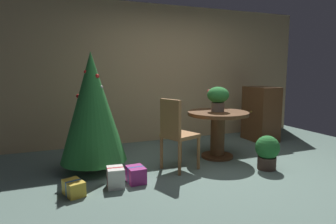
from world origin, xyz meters
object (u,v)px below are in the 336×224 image
object	(u,v)px
gift_box_gold	(74,188)
potted_plant	(267,151)
wooden_cabinet	(261,114)
gift_box_purple	(136,175)
gift_box_cream	(116,177)
round_dining_table	(218,126)
wooden_chair_left_near	(176,131)
holiday_tree	(92,107)
flower_vase	(218,97)

from	to	relation	value
gift_box_gold	potted_plant	xyz separation A→B (m)	(2.58, -0.10, 0.17)
wooden_cabinet	potted_plant	distance (m)	1.81
gift_box_purple	gift_box_gold	size ratio (longest dim) A/B	0.86
gift_box_cream	potted_plant	xyz separation A→B (m)	(2.10, -0.15, 0.14)
gift_box_purple	round_dining_table	bearing A→B (deg)	20.09
wooden_cabinet	gift_box_purple	bearing A→B (deg)	-156.85
round_dining_table	gift_box_cream	bearing A→B (deg)	-161.23
round_dining_table	wooden_cabinet	bearing A→B (deg)	26.25
potted_plant	gift_box_purple	bearing A→B (deg)	173.68
wooden_chair_left_near	gift_box_gold	size ratio (longest dim) A/B	3.27
round_dining_table	gift_box_gold	bearing A→B (deg)	-163.81
wooden_chair_left_near	wooden_cabinet	world-z (taller)	wooden_cabinet
round_dining_table	gift_box_purple	distance (m)	1.64
wooden_chair_left_near	gift_box_cream	world-z (taller)	wooden_chair_left_near
gift_box_gold	holiday_tree	bearing A→B (deg)	66.26
flower_vase	gift_box_gold	size ratio (longest dim) A/B	1.28
gift_box_gold	potted_plant	world-z (taller)	potted_plant
gift_box_cream	potted_plant	distance (m)	2.11
gift_box_cream	flower_vase	bearing A→B (deg)	19.52
holiday_tree	gift_box_purple	size ratio (longest dim) A/B	6.25
wooden_chair_left_near	potted_plant	bearing A→B (deg)	-20.16
flower_vase	gift_box_purple	distance (m)	1.82
gift_box_purple	gift_box_cream	size ratio (longest dim) A/B	1.04
flower_vase	holiday_tree	distance (m)	1.91
potted_plant	holiday_tree	bearing A→B (deg)	159.04
holiday_tree	gift_box_purple	world-z (taller)	holiday_tree
holiday_tree	gift_box_cream	size ratio (longest dim) A/B	6.51
gift_box_purple	potted_plant	size ratio (longest dim) A/B	0.55
wooden_cabinet	holiday_tree	bearing A→B (deg)	-170.03
holiday_tree	wooden_cabinet	world-z (taller)	holiday_tree
flower_vase	holiday_tree	xyz separation A→B (m)	(-1.91, 0.08, -0.08)
gift_box_purple	gift_box_cream	world-z (taller)	gift_box_cream
flower_vase	gift_box_gold	xyz separation A→B (m)	(-2.24, -0.68, -0.88)
gift_box_purple	holiday_tree	bearing A→B (deg)	121.88
flower_vase	gift_box_cream	bearing A→B (deg)	-160.48
flower_vase	potted_plant	size ratio (longest dim) A/B	0.82
holiday_tree	wooden_cabinet	distance (m)	3.37
wooden_chair_left_near	holiday_tree	distance (m)	1.18
potted_plant	wooden_cabinet	bearing A→B (deg)	53.76
potted_plant	wooden_chair_left_near	bearing A→B (deg)	159.84
holiday_tree	flower_vase	bearing A→B (deg)	-2.48
flower_vase	gift_box_cream	distance (m)	2.05
gift_box_cream	potted_plant	size ratio (longest dim) A/B	0.52
wooden_chair_left_near	gift_box_purple	xyz separation A→B (m)	(-0.64, -0.24, -0.45)
flower_vase	wooden_chair_left_near	xyz separation A→B (m)	(-0.86, -0.34, -0.41)
flower_vase	gift_box_purple	bearing A→B (deg)	-159.05
wooden_chair_left_near	potted_plant	xyz separation A→B (m)	(1.20, -0.44, -0.30)
gift_box_purple	wooden_cabinet	size ratio (longest dim) A/B	0.25
wooden_cabinet	wooden_chair_left_near	bearing A→B (deg)	-156.04
round_dining_table	gift_box_gold	distance (m)	2.37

